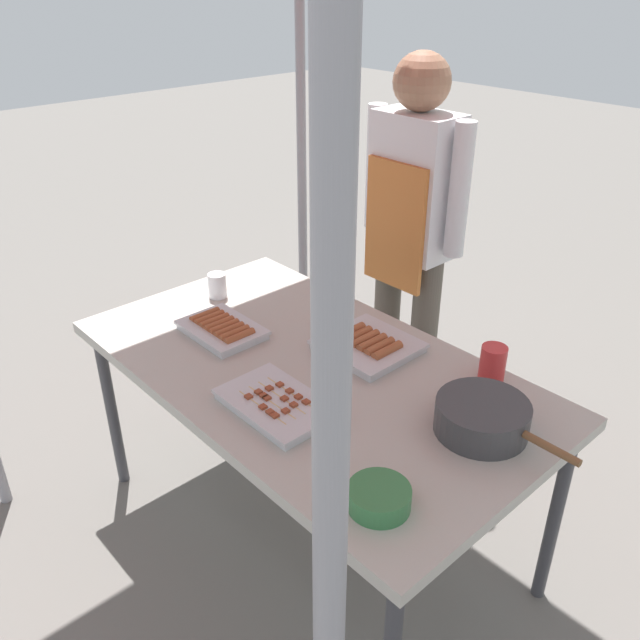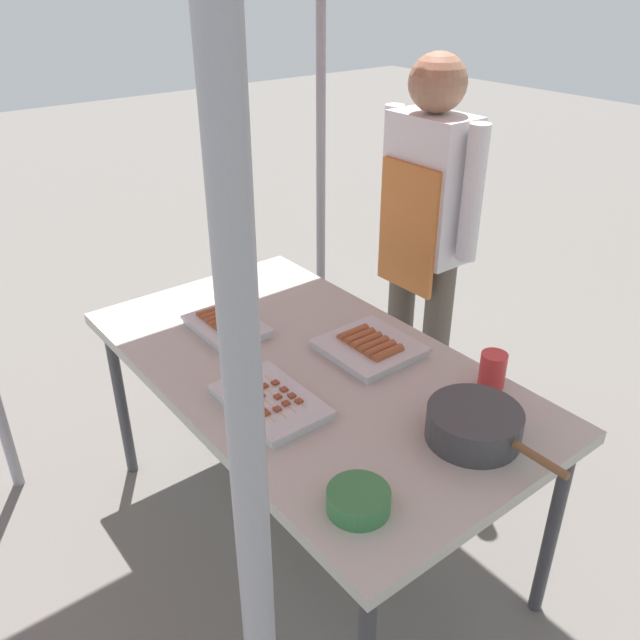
{
  "view_description": "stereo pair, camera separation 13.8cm",
  "coord_description": "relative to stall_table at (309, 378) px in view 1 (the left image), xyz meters",
  "views": [
    {
      "loc": [
        1.37,
        -1.2,
        1.92
      ],
      "look_at": [
        0.0,
        0.05,
        0.9
      ],
      "focal_mm": 36.94,
      "sensor_mm": 36.0,
      "label": 1
    },
    {
      "loc": [
        1.46,
        -1.09,
        1.92
      ],
      "look_at": [
        0.0,
        0.05,
        0.9
      ],
      "focal_mm": 36.94,
      "sensor_mm": 36.0,
      "label": 2
    }
  ],
  "objects": [
    {
      "name": "vendor_woman",
      "position": [
        -0.29,
        0.83,
        0.27
      ],
      "size": [
        0.52,
        0.23,
        1.63
      ],
      "rotation": [
        0.0,
        0.0,
        3.14
      ],
      "color": "#595147",
      "rests_on": "ground"
    },
    {
      "name": "cooking_wok",
      "position": [
        0.59,
        0.13,
        0.1
      ],
      "size": [
        0.42,
        0.26,
        0.09
      ],
      "color": "#38383A",
      "rests_on": "stall_table"
    },
    {
      "name": "stall_table",
      "position": [
        0.0,
        0.0,
        0.0
      ],
      "size": [
        1.6,
        0.9,
        0.75
      ],
      "color": "#B7B2A8",
      "rests_on": "ground"
    },
    {
      "name": "drink_cup_by_wok",
      "position": [
        0.45,
        0.37,
        0.11
      ],
      "size": [
        0.08,
        0.08,
        0.12
      ],
      "primitive_type": "cylinder",
      "color": "red",
      "rests_on": "stall_table"
    },
    {
      "name": "tray_pork_links",
      "position": [
        0.07,
        0.21,
        0.07
      ],
      "size": [
        0.3,
        0.29,
        0.05
      ],
      "color": "silver",
      "rests_on": "stall_table"
    },
    {
      "name": "tray_meat_skewers",
      "position": [
        0.12,
        -0.23,
        0.07
      ],
      "size": [
        0.35,
        0.23,
        0.04
      ],
      "color": "silver",
      "rests_on": "stall_table"
    },
    {
      "name": "tray_grilled_sausages",
      "position": [
        -0.36,
        -0.09,
        0.07
      ],
      "size": [
        0.3,
        0.21,
        0.05
      ],
      "color": "silver",
      "rests_on": "stall_table"
    },
    {
      "name": "condiment_bowl",
      "position": [
        0.59,
        -0.3,
        0.08
      ],
      "size": [
        0.16,
        0.16,
        0.06
      ],
      "primitive_type": "cylinder",
      "color": "#33723F",
      "rests_on": "stall_table"
    },
    {
      "name": "drink_cup_near_edge",
      "position": [
        -0.62,
        0.07,
        0.1
      ],
      "size": [
        0.07,
        0.07,
        0.1
      ],
      "primitive_type": "cylinder",
      "color": "white",
      "rests_on": "stall_table"
    },
    {
      "name": "ground_plane",
      "position": [
        0.0,
        0.0,
        -0.7
      ],
      "size": [
        18.0,
        18.0,
        0.0
      ],
      "primitive_type": "plane",
      "color": "#66605B"
    }
  ]
}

